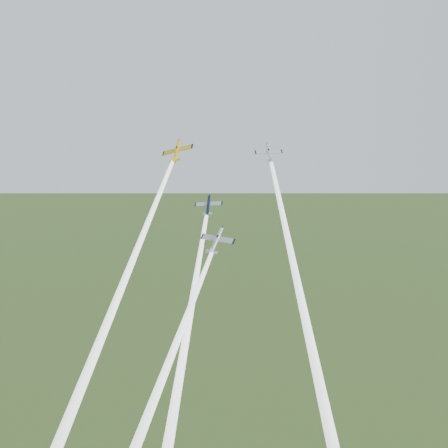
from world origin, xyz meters
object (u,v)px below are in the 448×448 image
at_px(plane_navy, 208,205).
at_px(plane_silver_right, 269,153).
at_px(plane_silver_low, 217,241).
at_px(plane_yellow, 177,151).

distance_m(plane_navy, plane_silver_right, 19.72).
bearing_deg(plane_navy, plane_silver_low, -70.59).
bearing_deg(plane_silver_right, plane_silver_low, -139.95).
xyz_separation_m(plane_navy, plane_silver_right, (14.81, 2.86, 12.71)).
height_order(plane_navy, plane_silver_right, plane_silver_right).
bearing_deg(plane_yellow, plane_navy, 1.08).
relative_size(plane_navy, plane_silver_right, 1.01).
bearing_deg(plane_navy, plane_yellow, 168.34).
relative_size(plane_yellow, plane_navy, 1.23).
xyz_separation_m(plane_yellow, plane_silver_right, (22.85, 0.26, -0.34)).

